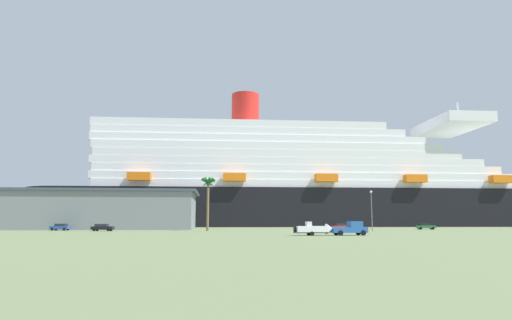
# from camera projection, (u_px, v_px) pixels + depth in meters

# --- Properties ---
(ground_plane) EXTENTS (600.00, 600.00, 0.00)m
(ground_plane) POSITION_uv_depth(u_px,v_px,m) (281.00, 229.00, 119.38)
(ground_plane) COLOR #66754C
(cruise_ship) EXTENTS (226.59, 37.67, 58.74)m
(cruise_ship) POSITION_uv_depth(u_px,v_px,m) (313.00, 186.00, 169.63)
(cruise_ship) COLOR black
(cruise_ship) RESTS_ON ground_plane
(terminal_building) EXTENTS (55.24, 27.46, 10.32)m
(terminal_building) POSITION_uv_depth(u_px,v_px,m) (97.00, 210.00, 116.88)
(terminal_building) COLOR slate
(terminal_building) RESTS_ON ground_plane
(pickup_truck) EXTENTS (5.79, 2.77, 2.20)m
(pickup_truck) POSITION_uv_depth(u_px,v_px,m) (350.00, 229.00, 67.69)
(pickup_truck) COLOR #2659A5
(pickup_truck) RESTS_ON ground_plane
(small_boat_on_trailer) EXTENTS (7.10, 2.43, 2.15)m
(small_boat_on_trailer) POSITION_uv_depth(u_px,v_px,m) (316.00, 229.00, 66.74)
(small_boat_on_trailer) COLOR #595960
(small_boat_on_trailer) RESTS_ON ground_plane
(palm_tree) EXTENTS (3.40, 3.21, 12.10)m
(palm_tree) POSITION_uv_depth(u_px,v_px,m) (208.00, 187.00, 97.02)
(palm_tree) COLOR brown
(palm_tree) RESTS_ON ground_plane
(street_lamp) EXTENTS (0.56, 0.56, 9.12)m
(street_lamp) POSITION_uv_depth(u_px,v_px,m) (371.00, 205.00, 97.44)
(street_lamp) COLOR slate
(street_lamp) RESTS_ON ground_plane
(parked_car_black_coupe) EXTENTS (4.77, 2.31, 1.58)m
(parked_car_black_coupe) POSITION_uv_depth(u_px,v_px,m) (102.00, 227.00, 94.73)
(parked_car_black_coupe) COLOR black
(parked_car_black_coupe) RESTS_ON ground_plane
(parked_car_blue_suv) EXTENTS (4.50, 2.39, 1.58)m
(parked_car_blue_suv) POSITION_uv_depth(u_px,v_px,m) (60.00, 227.00, 100.41)
(parked_car_blue_suv) COLOR #264C99
(parked_car_blue_suv) RESTS_ON ground_plane
(parked_car_green_wagon) EXTENTS (4.84, 2.68, 1.58)m
(parked_car_green_wagon) POSITION_uv_depth(u_px,v_px,m) (426.00, 226.00, 111.49)
(parked_car_green_wagon) COLOR #2D723F
(parked_car_green_wagon) RESTS_ON ground_plane
(parked_car_red_hatchback) EXTENTS (4.55, 2.59, 1.58)m
(parked_car_red_hatchback) POSITION_uv_depth(u_px,v_px,m) (341.00, 226.00, 110.65)
(parked_car_red_hatchback) COLOR red
(parked_car_red_hatchback) RESTS_ON ground_plane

